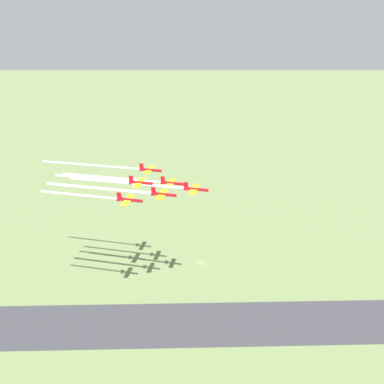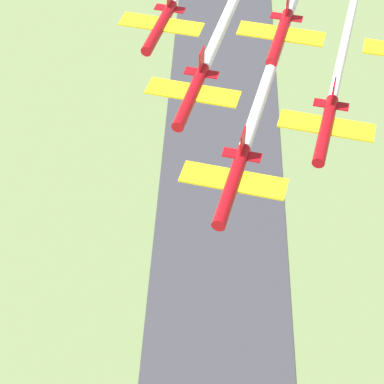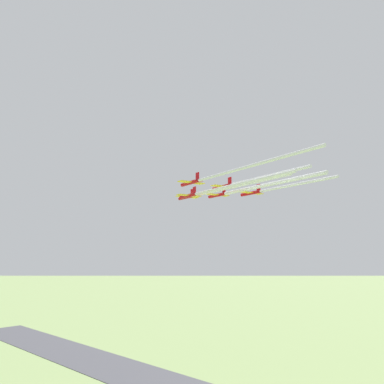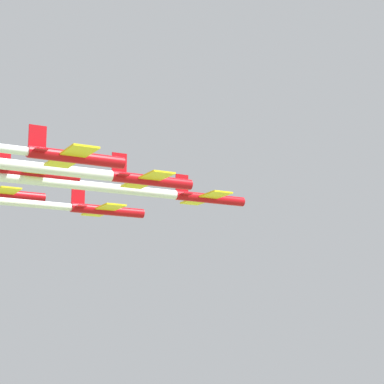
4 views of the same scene
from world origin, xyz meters
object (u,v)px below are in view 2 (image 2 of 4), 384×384
jet_0 (233,182)px  jet_1 (326,127)px  jet_2 (192,94)px  jet_5 (161,25)px  jet_4 (281,35)px

jet_0 → jet_1: jet_0 is taller
jet_0 → jet_1: (-12.75, 7.50, -1.66)m
jet_2 → jet_5: bearing=-59.5°
jet_2 → jet_4: jet_4 is taller
jet_0 → jet_2: jet_0 is taller
jet_1 → jet_5: (-12.75, -22.51, 1.40)m
jet_2 → jet_1: bearing=180.0°
jet_2 → jet_4: bearing=-120.5°
jet_1 → jet_4: (-12.75, -7.50, 2.51)m
jet_4 → jet_1: bearing=120.5°
jet_2 → jet_4: 14.83m
jet_1 → jet_4: jet_4 is taller
jet_1 → jet_2: size_ratio=1.00×
jet_2 → jet_5: jet_2 is taller
jet_0 → jet_5: size_ratio=1.00×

